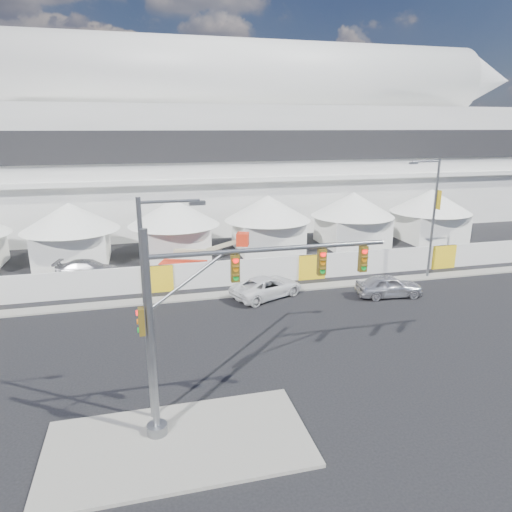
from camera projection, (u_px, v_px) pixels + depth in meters
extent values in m
plane|color=black|center=(301.00, 383.00, 21.67)|extent=(160.00, 160.00, 0.00)
cube|color=gray|center=(179.00, 443.00, 17.45)|extent=(10.00, 5.00, 0.15)
cube|color=gray|center=(477.00, 272.00, 38.01)|extent=(80.00, 1.20, 0.12)
cube|color=silver|center=(253.00, 164.00, 60.82)|extent=(80.00, 24.00, 14.00)
cube|color=black|center=(280.00, 146.00, 48.72)|extent=(68.00, 0.30, 3.20)
cube|color=silver|center=(281.00, 179.00, 49.44)|extent=(72.00, 0.80, 0.50)
cylinder|color=silver|center=(257.00, 76.00, 56.00)|extent=(57.60, 8.40, 8.40)
cylinder|color=silver|center=(273.00, 80.00, 56.59)|extent=(51.60, 6.80, 6.80)
cylinder|color=silver|center=(288.00, 84.00, 57.17)|extent=(45.60, 5.20, 5.20)
cone|color=silver|center=(484.00, 80.00, 63.64)|extent=(8.00, 7.60, 7.60)
cube|color=white|center=(73.00, 246.00, 40.60)|extent=(6.00, 6.00, 3.00)
cone|color=white|center=(70.00, 216.00, 39.87)|extent=(8.40, 8.40, 2.40)
cube|color=white|center=(175.00, 240.00, 42.72)|extent=(6.00, 6.00, 3.00)
cone|color=white|center=(174.00, 212.00, 41.98)|extent=(8.40, 8.40, 2.40)
cube|color=white|center=(267.00, 235.00, 44.83)|extent=(6.00, 6.00, 3.00)
cone|color=white|center=(268.00, 208.00, 44.09)|extent=(8.40, 8.40, 2.40)
cube|color=white|center=(352.00, 230.00, 46.94)|extent=(6.00, 6.00, 3.00)
cone|color=white|center=(353.00, 204.00, 46.20)|extent=(8.40, 8.40, 2.40)
cube|color=white|center=(428.00, 226.00, 49.05)|extent=(6.00, 6.00, 3.00)
cone|color=white|center=(431.00, 201.00, 48.31)|extent=(8.40, 8.40, 2.40)
cube|color=silver|center=(311.00, 267.00, 36.34)|extent=(70.00, 0.25, 2.00)
imported|color=#BBBBC0|center=(389.00, 286.00, 32.58)|extent=(2.37, 4.87, 1.60)
imported|color=white|center=(267.00, 287.00, 32.54)|extent=(4.41, 5.92, 1.49)
imported|color=#A0A0A4|center=(89.00, 269.00, 36.55)|extent=(3.07, 5.42, 1.48)
cylinder|color=slate|center=(151.00, 338.00, 16.79)|extent=(0.27, 0.27, 8.23)
cylinder|color=slate|center=(157.00, 429.00, 17.86)|extent=(0.80, 0.80, 0.40)
cylinder|color=slate|center=(271.00, 249.00, 17.03)|extent=(9.18, 0.18, 0.18)
cube|color=#594714|center=(235.00, 268.00, 16.88)|extent=(0.32, 0.22, 1.05)
cube|color=#594714|center=(322.00, 262.00, 17.68)|extent=(0.32, 0.22, 1.05)
cube|color=#594714|center=(363.00, 259.00, 18.09)|extent=(0.32, 0.22, 1.05)
cube|color=#594714|center=(142.00, 321.00, 16.54)|extent=(0.22, 0.32, 1.05)
cylinder|color=gray|center=(146.00, 314.00, 17.74)|extent=(0.18, 0.18, 9.16)
cylinder|color=gray|center=(169.00, 201.00, 16.81)|extent=(2.24, 0.12, 0.12)
cube|color=gray|center=(197.00, 203.00, 17.07)|extent=(0.61, 0.25, 0.15)
cylinder|color=slate|center=(433.00, 220.00, 35.62)|extent=(0.19, 0.19, 9.47)
cylinder|color=slate|center=(426.00, 161.00, 34.11)|extent=(2.31, 0.13, 0.13)
cube|color=slate|center=(413.00, 163.00, 33.89)|extent=(0.63, 0.26, 0.16)
cube|color=yellow|center=(438.00, 200.00, 35.25)|extent=(0.03, 0.63, 1.47)
cube|color=red|center=(183.00, 269.00, 37.30)|extent=(4.03, 2.83, 1.13)
cube|color=beige|center=(198.00, 250.00, 37.18)|extent=(3.78, 1.70, 0.36)
cube|color=beige|center=(225.00, 241.00, 37.54)|extent=(2.94, 1.34, 1.24)
cube|color=red|center=(242.00, 234.00, 37.74)|extent=(1.19, 1.19, 1.03)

